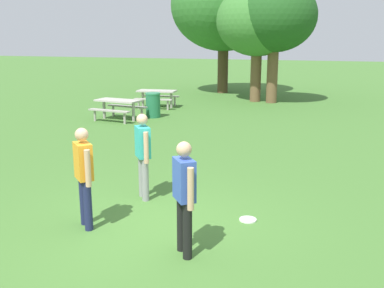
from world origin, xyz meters
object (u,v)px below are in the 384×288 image
object	(u,v)px
person_catcher	(184,191)
picnic_table_near	(118,105)
tree_broad_center	(258,21)
tree_tall_left	(224,5)
tree_far_right	(275,17)
frisbee	(248,220)
person_bystander	(84,171)
picnic_table_far	(157,95)
person_thrower	(143,151)
trash_can_beside_table	(153,105)

from	to	relation	value
person_catcher	picnic_table_near	distance (m)	10.92
person_catcher	tree_broad_center	xyz separation A→B (m)	(-2.35, 15.84, 2.86)
tree_tall_left	tree_far_right	xyz separation A→B (m)	(3.33, -3.08, -0.80)
frisbee	tree_tall_left	xyz separation A→B (m)	(-5.43, 17.27, 4.77)
frisbee	picnic_table_near	bearing A→B (deg)	131.55
person_bystander	tree_tall_left	size ratio (longest dim) A/B	0.23
tree_tall_left	picnic_table_far	bearing A→B (deg)	-100.69
person_thrower	trash_can_beside_table	bearing A→B (deg)	113.83
trash_can_beside_table	tree_broad_center	world-z (taller)	tree_broad_center
person_catcher	tree_tall_left	bearing A→B (deg)	104.51
picnic_table_near	tree_broad_center	size ratio (longest dim) A/B	0.33
person_bystander	tree_tall_left	world-z (taller)	tree_tall_left
tree_tall_left	person_bystander	bearing A→B (deg)	-80.66
picnic_table_far	tree_far_right	world-z (taller)	tree_far_right
tree_far_right	tree_tall_left	bearing A→B (deg)	137.23
picnic_table_near	trash_can_beside_table	distance (m)	1.39
person_catcher	picnic_table_far	world-z (taller)	person_catcher
picnic_table_far	frisbee	bearing A→B (deg)	-58.67
person_catcher	picnic_table_near	xyz separation A→B (m)	(-6.12, 9.03, -0.38)
tree_broad_center	person_catcher	bearing A→B (deg)	-81.56
person_catcher	picnic_table_near	size ratio (longest dim) A/B	0.90
person_bystander	tree_broad_center	xyz separation A→B (m)	(-0.53, 15.52, 2.86)
picnic_table_near	tree_broad_center	distance (m)	8.43
tree_tall_left	tree_broad_center	bearing A→B (deg)	-49.23
trash_can_beside_table	tree_broad_center	size ratio (longest dim) A/B	0.17
picnic_table_near	tree_far_right	world-z (taller)	tree_far_right
trash_can_beside_table	tree_tall_left	xyz separation A→B (m)	(0.30, 8.72, 4.29)
person_bystander	frisbee	bearing A→B (deg)	25.54
person_thrower	frisbee	size ratio (longest dim) A/B	5.66
tree_far_right	frisbee	bearing A→B (deg)	-81.58
person_thrower	picnic_table_far	distance (m)	11.48
tree_broad_center	person_thrower	bearing A→B (deg)	-86.64
person_thrower	person_catcher	bearing A→B (deg)	-50.02
person_bystander	person_catcher	bearing A→B (deg)	-10.00
trash_can_beside_table	tree_tall_left	world-z (taller)	tree_tall_left
trash_can_beside_table	frisbee	bearing A→B (deg)	-56.17
person_thrower	tree_tall_left	distance (m)	17.66
person_bystander	tree_broad_center	distance (m)	15.79
person_bystander	tree_far_right	distance (m)	15.64
frisbee	picnic_table_near	distance (m)	10.12
person_catcher	frisbee	xyz separation A→B (m)	(0.58, 1.47, -0.93)
picnic_table_far	tree_tall_left	xyz separation A→B (m)	(1.20, 6.37, 4.21)
person_catcher	tree_tall_left	world-z (taller)	tree_tall_left
person_thrower	frisbee	world-z (taller)	person_thrower
person_bystander	tree_tall_left	distance (m)	19.05
person_catcher	tree_tall_left	distance (m)	19.73
person_thrower	trash_can_beside_table	size ratio (longest dim) A/B	1.71
person_bystander	tree_broad_center	size ratio (longest dim) A/B	0.30
picnic_table_far	trash_can_beside_table	size ratio (longest dim) A/B	1.95
picnic_table_far	trash_can_beside_table	world-z (taller)	trash_can_beside_table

